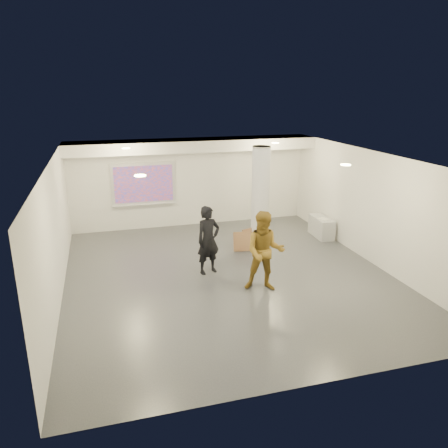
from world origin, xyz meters
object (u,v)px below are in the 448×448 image
object	(u,v)px
credenza	(321,227)
man	(265,252)
woman	(208,240)
projection_screen	(144,184)
column	(260,198)

from	to	relation	value
credenza	man	xyz separation A→B (m)	(-3.14, -3.09, 0.64)
credenza	woman	world-z (taller)	woman
credenza	projection_screen	bearing A→B (deg)	158.97
credenza	man	distance (m)	4.45
column	woman	xyz separation A→B (m)	(-1.93, -1.47, -0.62)
column	woman	size ratio (longest dim) A/B	1.70
projection_screen	woman	world-z (taller)	projection_screen
projection_screen	credenza	xyz separation A→B (m)	(5.32, -2.36, -1.21)
column	man	bearing A→B (deg)	-108.14
projection_screen	woman	distance (m)	4.34
credenza	woman	xyz separation A→B (m)	(-4.15, -1.77, 0.57)
credenza	woman	distance (m)	4.55
projection_screen	man	bearing A→B (deg)	-68.15
projection_screen	woman	size ratio (longest dim) A/B	1.19
column	woman	world-z (taller)	column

